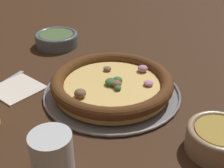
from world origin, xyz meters
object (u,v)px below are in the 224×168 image
at_px(napkin, 17,88).
at_px(pizza, 112,84).
at_px(bowl_near, 219,138).
at_px(pizza_tray, 112,93).
at_px(bowl_far, 57,39).
at_px(drinking_cup, 52,155).

bearing_deg(napkin, pizza, 142.44).
distance_m(bowl_near, napkin, 0.49).
height_order(pizza, napkin, pizza).
bearing_deg(pizza_tray, napkin, -37.54).
relative_size(bowl_far, napkin, 0.98).
height_order(bowl_near, bowl_far, bowl_near).
distance_m(pizza_tray, drinking_cup, 0.28).
distance_m(bowl_far, napkin, 0.28).
bearing_deg(pizza, drinking_cup, 36.56).
bearing_deg(bowl_far, drinking_cup, 65.95).
bearing_deg(bowl_far, bowl_near, 95.08).
relative_size(pizza_tray, bowl_near, 2.76).
height_order(bowl_near, drinking_cup, drinking_cup).
xyz_separation_m(bowl_near, napkin, (0.25, -0.42, -0.02)).
bearing_deg(bowl_near, bowl_far, -84.92).
height_order(pizza_tray, drinking_cup, drinking_cup).
distance_m(pizza_tray, bowl_near, 0.28).
bearing_deg(pizza, bowl_far, -91.18).
bearing_deg(bowl_near, napkin, -58.90).
relative_size(pizza, napkin, 2.11).
relative_size(bowl_near, napkin, 0.87).
bearing_deg(drinking_cup, pizza_tray, -143.41).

